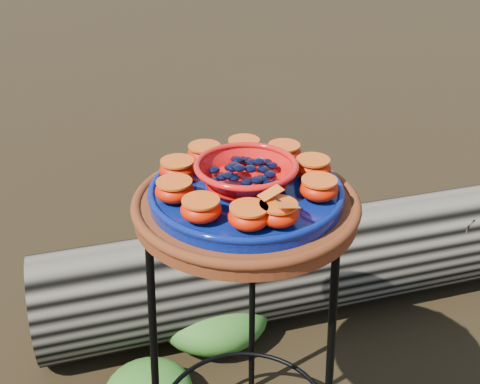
# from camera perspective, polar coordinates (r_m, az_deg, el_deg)

# --- Properties ---
(plant_stand) EXTENTS (0.44, 0.44, 0.70)m
(plant_stand) POSITION_cam_1_polar(r_m,az_deg,el_deg) (1.38, 0.49, -14.79)
(plant_stand) COLOR black
(plant_stand) RESTS_ON ground
(terracotta_saucer) EXTENTS (0.43, 0.43, 0.03)m
(terracotta_saucer) POSITION_cam_1_polar(r_m,az_deg,el_deg) (1.15, 0.57, -1.45)
(terracotta_saucer) COLOR #5D2112
(terracotta_saucer) RESTS_ON plant_stand
(cobalt_plate) EXTENTS (0.37, 0.37, 0.02)m
(cobalt_plate) POSITION_cam_1_polar(r_m,az_deg,el_deg) (1.14, 0.57, -0.17)
(cobalt_plate) COLOR #0A0739
(cobalt_plate) RESTS_ON terracotta_saucer
(red_bowl) EXTENTS (0.18, 0.18, 0.05)m
(red_bowl) POSITION_cam_1_polar(r_m,az_deg,el_deg) (1.12, 0.58, 1.51)
(red_bowl) COLOR red
(red_bowl) RESTS_ON cobalt_plate
(glass_gems) EXTENTS (0.14, 0.14, 0.02)m
(glass_gems) POSITION_cam_1_polar(r_m,az_deg,el_deg) (1.10, 0.59, 3.25)
(glass_gems) COLOR black
(glass_gems) RESTS_ON red_bowl
(orange_half_0) EXTENTS (0.07, 0.07, 0.04)m
(orange_half_0) POSITION_cam_1_polar(r_m,az_deg,el_deg) (1.02, 3.65, -2.06)
(orange_half_0) COLOR #AB1C00
(orange_half_0) RESTS_ON cobalt_plate
(orange_half_1) EXTENTS (0.07, 0.07, 0.04)m
(orange_half_1) POSITION_cam_1_polar(r_m,az_deg,el_deg) (1.10, 7.48, 0.29)
(orange_half_1) COLOR #AB1C00
(orange_half_1) RESTS_ON cobalt_plate
(orange_half_2) EXTENTS (0.07, 0.07, 0.04)m
(orange_half_2) POSITION_cam_1_polar(r_m,az_deg,el_deg) (1.17, 6.91, 2.27)
(orange_half_2) COLOR #AB1C00
(orange_half_2) RESTS_ON cobalt_plate
(orange_half_3) EXTENTS (0.07, 0.07, 0.04)m
(orange_half_3) POSITION_cam_1_polar(r_m,az_deg,el_deg) (1.23, 4.18, 3.68)
(orange_half_3) COLOR #AB1C00
(orange_half_3) RESTS_ON cobalt_plate
(orange_half_4) EXTENTS (0.07, 0.07, 0.04)m
(orange_half_4) POSITION_cam_1_polar(r_m,az_deg,el_deg) (1.25, 0.37, 4.16)
(orange_half_4) COLOR #AB1C00
(orange_half_4) RESTS_ON cobalt_plate
(orange_half_5) EXTENTS (0.07, 0.07, 0.04)m
(orange_half_5) POSITION_cam_1_polar(r_m,az_deg,el_deg) (1.22, -3.38, 3.61)
(orange_half_5) COLOR #AB1C00
(orange_half_5) RESTS_ON cobalt_plate
(orange_half_6) EXTENTS (0.07, 0.07, 0.04)m
(orange_half_6) POSITION_cam_1_polar(r_m,az_deg,el_deg) (1.17, -5.93, 2.13)
(orange_half_6) COLOR #AB1C00
(orange_half_6) RESTS_ON cobalt_plate
(orange_half_7) EXTENTS (0.07, 0.07, 0.04)m
(orange_half_7) POSITION_cam_1_polar(r_m,az_deg,el_deg) (1.09, -6.22, 0.13)
(orange_half_7) COLOR #AB1C00
(orange_half_7) RESTS_ON cobalt_plate
(orange_half_8) EXTENTS (0.07, 0.07, 0.04)m
(orange_half_8) POSITION_cam_1_polar(r_m,az_deg,el_deg) (1.03, -3.72, -1.67)
(orange_half_8) COLOR #AB1C00
(orange_half_8) RESTS_ON cobalt_plate
(orange_half_9) EXTENTS (0.07, 0.07, 0.04)m
(orange_half_9) POSITION_cam_1_polar(r_m,az_deg,el_deg) (1.00, 0.84, -2.37)
(orange_half_9) COLOR #AB1C00
(orange_half_9) RESTS_ON cobalt_plate
(butterfly) EXTENTS (0.10, 0.10, 0.02)m
(butterfly) POSITION_cam_1_polar(r_m,az_deg,el_deg) (1.00, 3.69, -0.72)
(butterfly) COLOR #DB5612
(butterfly) RESTS_ON orange_half_0
(driftwood_log) EXTENTS (1.77, 1.07, 0.32)m
(driftwood_log) POSITION_cam_1_polar(r_m,az_deg,el_deg) (1.98, 6.71, -6.54)
(driftwood_log) COLOR black
(driftwood_log) RESTS_ON ground
(foliage_back) EXTENTS (0.35, 0.35, 0.17)m
(foliage_back) POSITION_cam_1_polar(r_m,az_deg,el_deg) (1.89, -2.62, -11.12)
(foliage_back) COLOR #2A6B1E
(foliage_back) RESTS_ON ground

